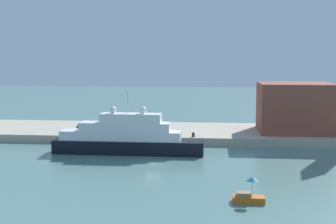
{
  "coord_description": "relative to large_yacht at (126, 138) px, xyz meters",
  "views": [
    {
      "loc": [
        9.94,
        -71.66,
        16.82
      ],
      "look_at": [
        1.81,
        6.0,
        7.7
      ],
      "focal_mm": 49.41,
      "sensor_mm": 36.0,
      "label": 1
    }
  ],
  "objects": [
    {
      "name": "person_figure",
      "position": [
        -6.44,
        10.91,
        -0.51
      ],
      "size": [
        0.36,
        0.36,
        1.64
      ],
      "color": "#4C4C4C",
      "rests_on": "quay_dock"
    },
    {
      "name": "harbor_building",
      "position": [
        32.02,
        18.46,
        3.81
      ],
      "size": [
        14.64,
        13.62,
        10.15
      ],
      "primitive_type": "cube",
      "color": "brown",
      "rests_on": "quay_dock"
    },
    {
      "name": "parked_car",
      "position": [
        -11.86,
        16.96,
        -0.62
      ],
      "size": [
        4.45,
        1.66,
        1.52
      ],
      "color": "black",
      "rests_on": "quay_dock"
    },
    {
      "name": "mooring_bollard",
      "position": [
        11.42,
        9.58,
        -0.85
      ],
      "size": [
        0.56,
        0.56,
        0.84
      ],
      "primitive_type": "cylinder",
      "color": "black",
      "rests_on": "quay_dock"
    },
    {
      "name": "quay_dock",
      "position": [
        5.82,
        19.15,
        -2.05
      ],
      "size": [
        110.0,
        21.67,
        1.55
      ],
      "primitive_type": "cube",
      "color": "#ADA38E",
      "rests_on": "ground"
    },
    {
      "name": "large_yacht",
      "position": [
        0.0,
        0.0,
        0.0
      ],
      "size": [
        26.66,
        4.18,
        11.09
      ],
      "color": "black",
      "rests_on": "ground"
    },
    {
      "name": "ground",
      "position": [
        5.82,
        -7.69,
        -2.82
      ],
      "size": [
        400.0,
        400.0,
        0.0
      ],
      "primitive_type": "plane",
      "color": "slate"
    },
    {
      "name": "small_motorboat",
      "position": [
        19.67,
        -26.17,
        -1.96
      ],
      "size": [
        3.72,
        1.64,
        3.12
      ],
      "color": "#C66019",
      "rests_on": "ground"
    }
  ]
}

